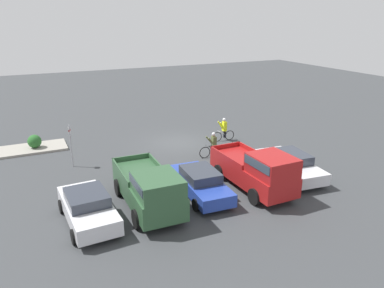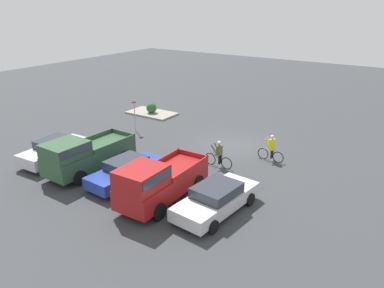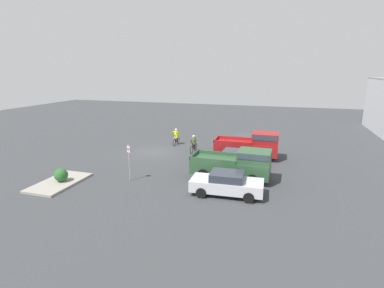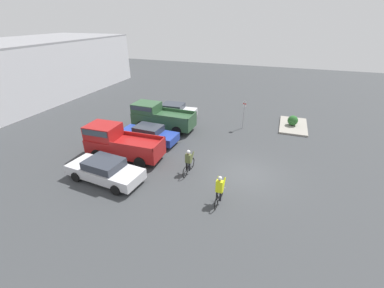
% 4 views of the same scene
% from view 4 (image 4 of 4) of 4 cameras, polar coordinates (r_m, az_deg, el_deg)
% --- Properties ---
extents(ground_plane, '(80.00, 80.00, 0.00)m').
position_cam_4_polar(ground_plane, '(16.83, 12.03, -6.58)').
color(ground_plane, '#383A3D').
extents(sedan_0, '(2.38, 4.89, 1.38)m').
position_cam_4_polar(sedan_0, '(16.45, -18.76, -5.50)').
color(sedan_0, silver).
rests_on(sedan_0, ground_plane).
extents(pickup_truck_0, '(2.24, 5.41, 2.30)m').
position_cam_4_polar(pickup_truck_0, '(18.63, -16.09, 0.52)').
color(pickup_truck_0, maroon).
rests_on(pickup_truck_0, ground_plane).
extents(sedan_1, '(2.09, 4.69, 1.35)m').
position_cam_4_polar(sedan_1, '(20.53, -9.57, 2.20)').
color(sedan_1, '#233D9E').
rests_on(sedan_1, ground_plane).
extents(pickup_truck_1, '(2.35, 5.48, 2.20)m').
position_cam_4_polar(pickup_truck_1, '(22.84, -7.34, 6.19)').
color(pickup_truck_1, '#2D5133').
rests_on(pickup_truck_1, ground_plane).
extents(sedan_2, '(2.15, 4.49, 1.43)m').
position_cam_4_polar(sedan_2, '(25.29, -4.18, 7.37)').
color(sedan_2, silver).
rests_on(sedan_2, ground_plane).
extents(cyclist_0, '(1.89, 0.47, 1.65)m').
position_cam_4_polar(cyclist_0, '(16.22, -0.78, -3.93)').
color(cyclist_0, black).
rests_on(cyclist_0, ground_plane).
extents(cyclist_1, '(1.73, 0.47, 1.71)m').
position_cam_4_polar(cyclist_1, '(13.82, 6.10, -10.10)').
color(cyclist_1, black).
rests_on(cyclist_1, ground_plane).
extents(fire_lane_sign, '(0.15, 0.28, 2.59)m').
position_cam_4_polar(fire_lane_sign, '(22.94, 11.47, 7.05)').
color(fire_lane_sign, '#9E9EA3').
rests_on(fire_lane_sign, ground_plane).
extents(curb_island, '(4.19, 2.35, 0.15)m').
position_cam_4_polar(curb_island, '(25.15, 21.57, 3.81)').
color(curb_island, gray).
rests_on(curb_island, ground_plane).
extents(shrub, '(0.90, 0.90, 0.90)m').
position_cam_4_polar(shrub, '(24.87, 21.48, 4.89)').
color(shrub, '#286028').
rests_on(shrub, curb_island).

